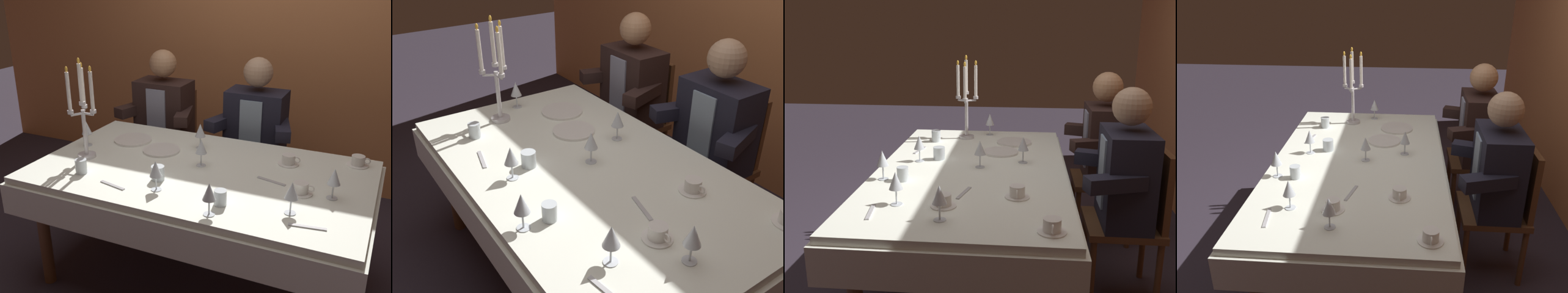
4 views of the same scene
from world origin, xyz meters
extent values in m
plane|color=#302833|center=(0.00, 0.00, 0.00)|extent=(12.00, 12.00, 0.00)
cube|color=white|center=(0.00, 0.00, 0.72)|extent=(1.90, 1.10, 0.04)
cube|color=white|center=(0.00, 0.00, 0.61)|extent=(1.94, 1.14, 0.18)
cylinder|color=brown|center=(-0.83, -0.43, 0.35)|extent=(0.07, 0.07, 0.70)
cylinder|color=brown|center=(-0.83, 0.43, 0.35)|extent=(0.07, 0.07, 0.70)
cylinder|color=silver|center=(-0.71, -0.12, 0.75)|extent=(0.11, 0.11, 0.02)
cylinder|color=silver|center=(-0.71, -0.12, 0.90)|extent=(0.02, 0.02, 0.28)
cylinder|color=silver|center=(-0.71, -0.12, 1.08)|extent=(0.04, 0.04, 0.02)
cylinder|color=white|center=(-0.71, -0.12, 1.20)|extent=(0.02, 0.02, 0.22)
ellipsoid|color=yellow|center=(-0.71, -0.12, 1.33)|extent=(0.02, 0.02, 0.03)
cylinder|color=silver|center=(-0.67, -0.12, 1.02)|extent=(0.07, 0.01, 0.01)
cylinder|color=silver|center=(-0.63, -0.12, 1.04)|extent=(0.04, 0.04, 0.02)
cylinder|color=white|center=(-0.63, -0.12, 1.16)|extent=(0.02, 0.02, 0.22)
ellipsoid|color=yellow|center=(-0.63, -0.12, 1.29)|extent=(0.02, 0.02, 0.03)
cylinder|color=silver|center=(-0.73, -0.09, 1.02)|extent=(0.05, 0.07, 0.01)
cylinder|color=silver|center=(-0.75, -0.05, 1.04)|extent=(0.04, 0.04, 0.02)
cylinder|color=white|center=(-0.75, -0.05, 1.16)|extent=(0.02, 0.02, 0.22)
ellipsoid|color=yellow|center=(-0.75, -0.05, 1.29)|extent=(0.02, 0.02, 0.03)
cylinder|color=silver|center=(-0.73, -0.15, 1.02)|extent=(0.05, 0.07, 0.01)
cylinder|color=silver|center=(-0.75, -0.18, 1.04)|extent=(0.04, 0.04, 0.02)
cylinder|color=white|center=(-0.75, -0.18, 1.16)|extent=(0.02, 0.02, 0.22)
ellipsoid|color=yellow|center=(-0.75, -0.18, 1.29)|extent=(0.02, 0.02, 0.03)
cylinder|color=white|center=(-0.60, 0.24, 0.75)|extent=(0.25, 0.25, 0.01)
cylinder|color=white|center=(-0.34, 0.15, 0.75)|extent=(0.23, 0.23, 0.01)
cylinder|color=silver|center=(-0.02, 0.05, 0.74)|extent=(0.06, 0.06, 0.00)
cylinder|color=silver|center=(-0.02, 0.05, 0.78)|extent=(0.01, 0.01, 0.07)
cone|color=silver|center=(-0.02, 0.05, 0.86)|extent=(0.07, 0.07, 0.08)
cylinder|color=silver|center=(0.25, -0.46, 0.74)|extent=(0.06, 0.06, 0.00)
cylinder|color=silver|center=(0.25, -0.46, 0.78)|extent=(0.01, 0.01, 0.07)
cone|color=silver|center=(0.25, -0.46, 0.86)|extent=(0.07, 0.07, 0.08)
cylinder|color=#E0D172|center=(0.25, -0.46, 0.84)|extent=(0.04, 0.04, 0.03)
cylinder|color=silver|center=(-0.14, 0.30, 0.74)|extent=(0.06, 0.06, 0.00)
cylinder|color=silver|center=(-0.14, 0.30, 0.78)|extent=(0.01, 0.01, 0.07)
cone|color=silver|center=(-0.14, 0.30, 0.86)|extent=(0.07, 0.07, 0.08)
cylinder|color=maroon|center=(-0.14, 0.30, 0.84)|extent=(0.04, 0.04, 0.03)
cylinder|color=silver|center=(-0.82, 0.04, 0.74)|extent=(0.06, 0.06, 0.00)
cylinder|color=silver|center=(-0.82, 0.04, 0.78)|extent=(0.01, 0.01, 0.07)
cone|color=silver|center=(-0.82, 0.04, 0.86)|extent=(0.07, 0.07, 0.08)
cylinder|color=maroon|center=(-0.82, 0.04, 0.84)|extent=(0.04, 0.04, 0.03)
cylinder|color=silver|center=(0.59, -0.29, 0.74)|extent=(0.06, 0.06, 0.00)
cylinder|color=silver|center=(0.59, -0.29, 0.78)|extent=(0.01, 0.01, 0.07)
cone|color=silver|center=(0.59, -0.29, 0.86)|extent=(0.07, 0.07, 0.08)
cylinder|color=maroon|center=(0.59, -0.29, 0.84)|extent=(0.04, 0.04, 0.03)
cylinder|color=silver|center=(0.75, -0.05, 0.74)|extent=(0.06, 0.06, 0.00)
cylinder|color=silver|center=(0.75, -0.05, 0.78)|extent=(0.01, 0.01, 0.07)
cone|color=silver|center=(0.75, -0.05, 0.86)|extent=(0.07, 0.07, 0.08)
cylinder|color=#E0D172|center=(0.75, -0.05, 0.84)|extent=(0.04, 0.04, 0.03)
cylinder|color=silver|center=(-0.11, -0.34, 0.74)|extent=(0.06, 0.06, 0.00)
cylinder|color=silver|center=(-0.11, -0.34, 0.78)|extent=(0.01, 0.01, 0.07)
cone|color=silver|center=(-0.11, -0.34, 0.86)|extent=(0.07, 0.07, 0.08)
cylinder|color=#E0D172|center=(-0.11, -0.34, 0.84)|extent=(0.04, 0.04, 0.03)
cylinder|color=silver|center=(-0.59, -0.33, 0.78)|extent=(0.06, 0.06, 0.08)
cylinder|color=silver|center=(-0.16, -0.22, 0.78)|extent=(0.07, 0.07, 0.08)
cylinder|color=silver|center=(0.26, -0.35, 0.78)|extent=(0.06, 0.06, 0.08)
cylinder|color=white|center=(0.82, 0.43, 0.74)|extent=(0.12, 0.12, 0.01)
cylinder|color=white|center=(0.82, 0.43, 0.77)|extent=(0.08, 0.08, 0.05)
torus|color=white|center=(0.87, 0.43, 0.78)|extent=(0.04, 0.01, 0.04)
cylinder|color=white|center=(0.59, -0.07, 0.74)|extent=(0.12, 0.12, 0.01)
cylinder|color=white|center=(0.59, -0.07, 0.77)|extent=(0.08, 0.08, 0.05)
torus|color=white|center=(0.64, -0.07, 0.78)|extent=(0.04, 0.01, 0.04)
cylinder|color=white|center=(0.44, 0.28, 0.74)|extent=(0.12, 0.12, 0.01)
cylinder|color=white|center=(0.44, 0.28, 0.77)|extent=(0.08, 0.08, 0.05)
torus|color=white|center=(0.49, 0.28, 0.78)|extent=(0.04, 0.01, 0.04)
cube|color=#B7B7BC|center=(0.41, 0.01, 0.74)|extent=(0.17, 0.06, 0.01)
cube|color=#B7B7BC|center=(-0.34, -0.39, 0.74)|extent=(0.17, 0.05, 0.01)
cube|color=#B7B7BC|center=(0.69, -0.38, 0.74)|extent=(0.17, 0.04, 0.01)
cylinder|color=brown|center=(-0.89, 0.70, 0.21)|extent=(0.04, 0.04, 0.42)
cylinder|color=brown|center=(-0.53, 0.70, 0.21)|extent=(0.04, 0.04, 0.42)
cylinder|color=brown|center=(-0.89, 1.06, 0.21)|extent=(0.04, 0.04, 0.42)
cylinder|color=brown|center=(-0.53, 1.06, 0.21)|extent=(0.04, 0.04, 0.42)
cube|color=brown|center=(-0.71, 0.88, 0.44)|extent=(0.42, 0.42, 0.04)
cube|color=brown|center=(-0.71, 1.07, 0.68)|extent=(0.38, 0.04, 0.44)
cube|color=#2F1F1D|center=(-0.71, 0.88, 0.73)|extent=(0.42, 0.26, 0.54)
cube|color=#8E93AE|center=(-0.71, 0.75, 0.76)|extent=(0.16, 0.01, 0.40)
sphere|color=tan|center=(-0.71, 0.88, 1.14)|extent=(0.21, 0.21, 0.21)
cube|color=#2F1F1D|center=(-0.93, 0.78, 0.77)|extent=(0.19, 0.34, 0.08)
cube|color=#2F1F1D|center=(-0.49, 0.78, 0.77)|extent=(0.19, 0.34, 0.08)
cylinder|color=brown|center=(-0.13, 0.70, 0.21)|extent=(0.04, 0.04, 0.42)
cylinder|color=brown|center=(0.23, 0.70, 0.21)|extent=(0.04, 0.04, 0.42)
cylinder|color=brown|center=(-0.13, 1.06, 0.21)|extent=(0.04, 0.04, 0.42)
cylinder|color=brown|center=(0.23, 1.06, 0.21)|extent=(0.04, 0.04, 0.42)
cube|color=brown|center=(0.05, 0.88, 0.44)|extent=(0.42, 0.42, 0.04)
cube|color=brown|center=(0.05, 1.07, 0.68)|extent=(0.38, 0.04, 0.44)
cube|color=black|center=(0.05, 0.88, 0.73)|extent=(0.42, 0.26, 0.54)
cube|color=#869CB3|center=(0.05, 0.75, 0.76)|extent=(0.16, 0.01, 0.40)
sphere|color=tan|center=(0.05, 0.88, 1.14)|extent=(0.21, 0.21, 0.21)
cube|color=black|center=(-0.17, 0.78, 0.77)|extent=(0.19, 0.34, 0.08)
cube|color=black|center=(0.27, 0.78, 0.77)|extent=(0.19, 0.34, 0.08)
camera|label=1|loc=(0.97, -2.21, 1.83)|focal=42.33mm
camera|label=2|loc=(1.51, -1.02, 1.87)|focal=40.41mm
camera|label=3|loc=(2.56, 0.30, 1.58)|focal=42.08mm
camera|label=4|loc=(2.38, 0.28, 1.90)|focal=37.59mm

